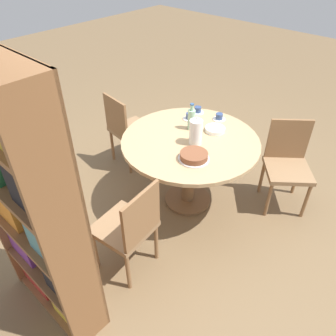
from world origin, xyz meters
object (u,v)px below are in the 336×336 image
at_px(chair_b, 287,163).
at_px(cup_c, 189,117).
at_px(cup_a, 219,117).
at_px(cup_b, 198,110).
at_px(chair_a, 129,227).
at_px(chair_c, 127,128).
at_px(water_bottle, 191,119).
at_px(coffee_pot, 196,131).
at_px(bookshelf, 36,215).
at_px(cake_main, 194,156).

relative_size(chair_b, cup_c, 6.85).
distance_m(chair_b, cup_a, 0.81).
bearing_deg(cup_b, chair_a, 107.72).
height_order(cup_a, cup_b, same).
bearing_deg(cup_c, chair_c, 18.71).
bearing_deg(chair_b, water_bottle, 171.81).
height_order(chair_b, chair_c, same).
bearing_deg(coffee_pot, chair_a, 96.37).
height_order(chair_c, cup_c, chair_c).
bearing_deg(chair_c, cup_a, -148.03).
relative_size(coffee_pot, cup_a, 2.10).
height_order(chair_b, coffee_pot, coffee_pot).
bearing_deg(chair_a, cup_c, -167.63).
height_order(chair_a, coffee_pot, coffee_pot).
bearing_deg(bookshelf, cake_main, 80.30).
bearing_deg(cup_a, cup_b, 6.51).
xyz_separation_m(coffee_pot, cup_c, (0.32, -0.31, -0.10)).
xyz_separation_m(bookshelf, cup_b, (0.27, -1.99, -0.14)).
distance_m(chair_c, cake_main, 1.25).
xyz_separation_m(bookshelf, cup_c, (0.25, -1.82, -0.14)).
relative_size(chair_b, cake_main, 3.31).
xyz_separation_m(chair_b, water_bottle, (0.83, 0.50, 0.39)).
bearing_deg(coffee_pot, bookshelf, 87.11).
relative_size(coffee_pot, water_bottle, 1.02).
distance_m(water_bottle, cake_main, 0.51).
distance_m(chair_b, chair_c, 1.77).
height_order(chair_c, cup_b, chair_c).
height_order(chair_a, bookshelf, bookshelf).
xyz_separation_m(chair_a, cup_c, (0.43, -1.24, 0.31)).
distance_m(cake_main, cup_c, 0.70).
bearing_deg(bookshelf, cup_b, 97.75).
bearing_deg(cake_main, cup_c, -47.73).
bearing_deg(chair_a, coffee_pot, 179.76).
height_order(chair_a, cup_c, chair_a).
bearing_deg(cake_main, water_bottle, -48.35).
xyz_separation_m(chair_b, bookshelf, (0.71, 2.18, 0.45)).
bearing_deg(bookshelf, cup_c, 97.74).
bearing_deg(chair_a, chair_b, 155.07).
xyz_separation_m(water_bottle, cup_a, (-0.10, -0.33, -0.08)).
distance_m(chair_b, cup_b, 1.05).
xyz_separation_m(chair_c, bookshelf, (-0.95, 1.58, 0.45)).
xyz_separation_m(chair_b, cup_a, (0.73, 0.17, 0.31)).
bearing_deg(cup_a, chair_a, 97.83).
distance_m(chair_a, water_bottle, 1.21).
bearing_deg(coffee_pot, water_bottle, -42.59).
relative_size(chair_c, coffee_pot, 3.27).
bearing_deg(cup_c, coffee_pot, 135.93).
bearing_deg(chair_b, cup_c, 161.28).
bearing_deg(cup_b, cup_a, -173.49).
bearing_deg(cup_b, chair_c, 30.66).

